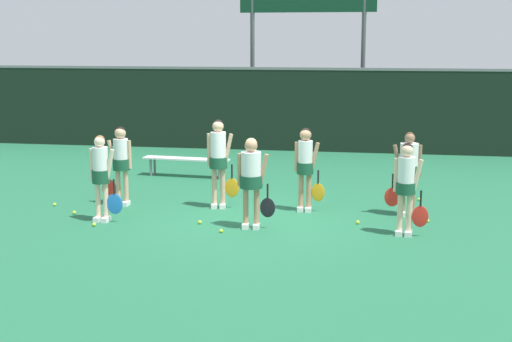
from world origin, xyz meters
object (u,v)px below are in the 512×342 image
tennis_ball_2 (427,221)px  tennis_ball_0 (358,222)px  player_5 (306,162)px  player_3 (121,159)px  player_4 (219,156)px  tennis_ball_3 (221,231)px  player_0 (101,172)px  tennis_ball_6 (419,199)px  tennis_ball_1 (74,213)px  player_2 (406,182)px  tennis_ball_4 (55,204)px  scoreboard (308,5)px  tennis_ball_7 (200,222)px  player_6 (408,167)px  tennis_ball_5 (94,225)px  bench_courtside (186,160)px  player_1 (251,175)px

tennis_ball_2 → tennis_ball_0: bearing=-165.0°
player_5 → player_3: bearing=-176.8°
player_4 → tennis_ball_3: bearing=-82.2°
player_4 → player_5: size_ratio=1.08×
player_0 → tennis_ball_6: 6.62m
player_3 → tennis_ball_1: player_3 is taller
player_2 → tennis_ball_4: size_ratio=24.60×
player_0 → tennis_ball_3: size_ratio=24.44×
player_2 → tennis_ball_0: player_2 is taller
scoreboard → tennis_ball_1: size_ratio=80.61×
tennis_ball_7 → player_2: bearing=-1.9°
tennis_ball_2 → player_3: bearing=176.5°
player_4 → tennis_ball_1: (-2.67, -1.02, -1.04)m
scoreboard → tennis_ball_4: (-4.18, -9.56, -4.39)m
player_5 → tennis_ball_3: player_5 is taller
tennis_ball_0 → tennis_ball_2: tennis_ball_0 is taller
player_2 → player_6: bearing=95.3°
tennis_ball_5 → scoreboard: bearing=75.9°
tennis_ball_6 → player_6: bearing=-103.0°
tennis_ball_1 → player_6: bearing=8.9°
scoreboard → tennis_ball_0: size_ratio=81.85×
scoreboard → player_2: (2.82, -10.57, -3.47)m
tennis_ball_3 → bench_courtside: bearing=112.0°
scoreboard → tennis_ball_2: (3.27, -9.61, -4.39)m
player_3 → player_6: (5.75, 0.10, -0.00)m
tennis_ball_2 → player_5: bearing=167.7°
player_6 → tennis_ball_3: size_ratio=24.51×
tennis_ball_2 → tennis_ball_4: 7.45m
player_0 → player_1: size_ratio=0.99×
player_6 → tennis_ball_6: (0.31, 1.34, -0.92)m
tennis_ball_6 → tennis_ball_2: bearing=-88.1°
bench_courtside → player_5: bearing=-38.0°
player_1 → player_2: bearing=-3.5°
tennis_ball_3 → tennis_ball_7: size_ratio=0.97×
player_3 → tennis_ball_2: size_ratio=24.76×
player_2 → tennis_ball_5: (-5.57, -0.37, -0.92)m
player_2 → tennis_ball_4: (-7.00, 1.01, -0.92)m
player_1 → tennis_ball_4: player_1 is taller
bench_courtside → tennis_ball_3: 5.32m
player_0 → tennis_ball_0: bearing=9.9°
player_3 → player_4: player_4 is taller
bench_courtside → player_2: size_ratio=1.36×
bench_courtside → tennis_ball_7: bearing=-66.6°
player_5 → tennis_ball_4: player_5 is taller
player_3 → player_5: (3.77, 0.14, 0.03)m
tennis_ball_1 → tennis_ball_3: (3.12, -0.82, -0.00)m
player_3 → bench_courtside: bearing=80.5°
tennis_ball_3 → player_4: bearing=103.9°
player_3 → tennis_ball_4: 1.66m
tennis_ball_3 → tennis_ball_5: size_ratio=0.99×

